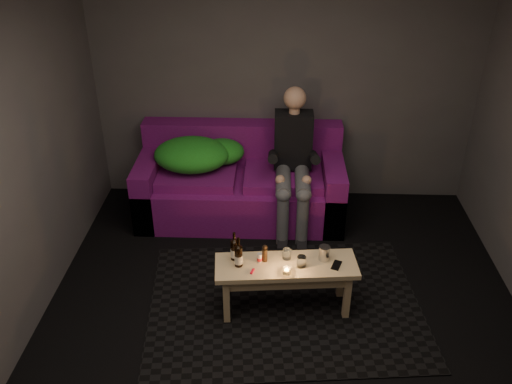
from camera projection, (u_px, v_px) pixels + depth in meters
floor at (283, 333)px, 4.33m from camera, size 4.50×4.50×0.00m
room at (288, 120)px, 3.91m from camera, size 4.50×4.50×4.50m
rug at (285, 303)px, 4.63m from camera, size 2.43×1.87×0.01m
sofa at (241, 184)px, 5.75m from camera, size 2.12×0.95×0.91m
green_blanket at (197, 154)px, 5.58m from camera, size 0.93×0.64×0.32m
person at (293, 159)px, 5.38m from camera, size 0.38×0.88×1.42m
coffee_table at (286, 272)px, 4.39m from camera, size 1.17×0.47×0.47m
beer_bottle_a at (234, 249)px, 4.36m from camera, size 0.06×0.06×0.26m
beer_bottle_b at (239, 256)px, 4.29m from camera, size 0.07×0.07×0.27m
salt_shaker at (260, 258)px, 4.35m from camera, size 0.04×0.04×0.08m
pepper_mill at (265, 255)px, 4.36m from camera, size 0.05×0.05×0.12m
tumbler_back at (287, 254)px, 4.40m from camera, size 0.07×0.07×0.08m
tealight at (287, 271)px, 4.24m from camera, size 0.07×0.07×0.05m
tumbler_front at (301, 261)px, 4.30m from camera, size 0.08×0.08×0.09m
steel_cup at (324, 253)px, 4.37m from camera, size 0.11×0.11×0.12m
smartphone at (336, 265)px, 4.33m from camera, size 0.10×0.14×0.01m
red_lighter at (252, 271)px, 4.26m from camera, size 0.04×0.07×0.01m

